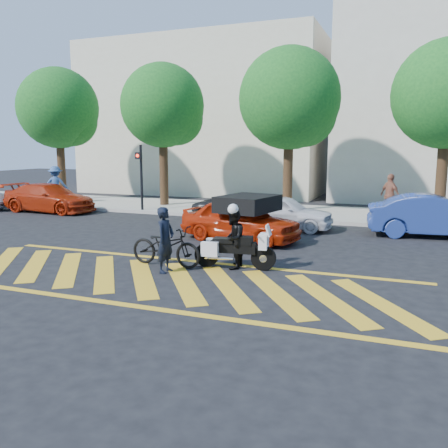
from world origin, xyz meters
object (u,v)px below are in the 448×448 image
(bicycle, at_px, (166,246))
(parked_left, at_px, (49,198))
(officer_moto, at_px, (233,239))
(parked_mid_left, at_px, (246,209))
(red_convertible, at_px, (240,220))
(police_motorcycle, at_px, (233,249))
(parked_mid_right, at_px, (282,212))
(parked_right, at_px, (435,216))
(officer_bike, at_px, (165,240))

(bicycle, height_order, parked_left, parked_left)
(officer_moto, relative_size, parked_mid_left, 0.36)
(bicycle, bearing_deg, red_convertible, -6.87)
(officer_moto, height_order, red_convertible, officer_moto)
(police_motorcycle, distance_m, parked_left, 13.78)
(red_convertible, distance_m, parked_mid_left, 3.70)
(bicycle, bearing_deg, parked_left, 57.83)
(parked_mid_right, xyz_separation_m, parked_right, (5.34, 0.38, 0.08))
(police_motorcycle, bearing_deg, officer_bike, -153.57)
(parked_mid_left, relative_size, parked_right, 0.96)
(red_convertible, height_order, parked_left, red_convertible)
(bicycle, bearing_deg, police_motorcycle, -73.98)
(officer_moto, height_order, parked_right, officer_moto)
(officer_moto, distance_m, parked_right, 8.30)
(red_convertible, relative_size, parked_right, 0.91)
(police_motorcycle, xyz_separation_m, parked_mid_left, (-2.06, 7.07, 0.08))
(red_convertible, distance_m, parked_mid_right, 2.80)
(bicycle, distance_m, police_motorcycle, 1.79)
(officer_moto, distance_m, red_convertible, 3.67)
(officer_bike, xyz_separation_m, parked_left, (-10.50, 7.81, -0.14))
(parked_mid_left, bearing_deg, parked_left, 89.21)
(officer_bike, bearing_deg, red_convertible, -3.34)
(officer_bike, bearing_deg, parked_mid_left, 6.07)
(parked_right, bearing_deg, red_convertible, 110.22)
(bicycle, distance_m, officer_moto, 1.80)
(officer_moto, relative_size, parked_mid_right, 0.40)
(red_convertible, relative_size, parked_mid_left, 0.95)
(parked_left, relative_size, parked_right, 1.05)
(officer_moto, height_order, parked_mid_left, officer_moto)
(red_convertible, bearing_deg, parked_left, 83.88)
(bicycle, height_order, parked_right, parked_right)
(parked_mid_left, distance_m, parked_right, 7.08)
(parked_left, height_order, parked_right, parked_right)
(parked_right, bearing_deg, officer_bike, 132.71)
(police_motorcycle, xyz_separation_m, parked_right, (5.01, 6.61, 0.22))
(red_convertible, bearing_deg, police_motorcycle, -152.46)
(parked_mid_right, bearing_deg, bicycle, 168.45)
(bicycle, bearing_deg, parked_mid_left, 5.58)
(officer_moto, distance_m, parked_left, 13.77)
(red_convertible, xyz_separation_m, parked_mid_right, (0.72, 2.70, -0.04))
(parked_mid_left, bearing_deg, parked_mid_right, -118.31)
(parked_right, bearing_deg, police_motorcycle, 136.05)
(officer_bike, height_order, parked_mid_right, officer_bike)
(parked_left, xyz_separation_m, parked_mid_right, (11.62, -0.63, -0.02))
(police_motorcycle, relative_size, parked_left, 0.46)
(bicycle, relative_size, parked_mid_right, 0.53)
(officer_moto, bearing_deg, parked_mid_right, 176.00)
(parked_mid_right, bearing_deg, officer_moto, -176.55)
(police_motorcycle, height_order, parked_right, parked_right)
(police_motorcycle, distance_m, parked_mid_right, 6.23)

